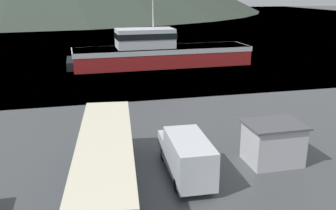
{
  "coord_description": "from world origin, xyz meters",
  "views": [
    {
      "loc": [
        -3.69,
        -11.36,
        9.91
      ],
      "look_at": [
        2.28,
        13.43,
        2.0
      ],
      "focal_mm": 40.0,
      "sensor_mm": 36.0,
      "label": 1
    }
  ],
  "objects_px": {
    "dock_kiosk": "(273,143)",
    "small_boat": "(73,63)",
    "delivery_van": "(186,154)",
    "tour_bus": "(106,164)",
    "fishing_boat": "(159,52)"
  },
  "relations": [
    {
      "from": "dock_kiosk",
      "to": "small_boat",
      "type": "height_order",
      "value": "dock_kiosk"
    },
    {
      "from": "delivery_van",
      "to": "dock_kiosk",
      "type": "xyz_separation_m",
      "value": [
        5.46,
        0.41,
        -0.03
      ]
    },
    {
      "from": "tour_bus",
      "to": "small_boat",
      "type": "distance_m",
      "value": 33.66
    },
    {
      "from": "tour_bus",
      "to": "fishing_boat",
      "type": "distance_m",
      "value": 33.53
    },
    {
      "from": "small_boat",
      "to": "tour_bus",
      "type": "bearing_deg",
      "value": 93.19
    },
    {
      "from": "dock_kiosk",
      "to": "small_boat",
      "type": "distance_m",
      "value": 34.03
    },
    {
      "from": "small_boat",
      "to": "fishing_boat",
      "type": "bearing_deg",
      "value": 172.86
    },
    {
      "from": "delivery_van",
      "to": "dock_kiosk",
      "type": "bearing_deg",
      "value": 6.48
    },
    {
      "from": "delivery_van",
      "to": "dock_kiosk",
      "type": "distance_m",
      "value": 5.47
    },
    {
      "from": "delivery_van",
      "to": "small_boat",
      "type": "xyz_separation_m",
      "value": [
        -6.1,
        32.42,
        -0.73
      ]
    },
    {
      "from": "tour_bus",
      "to": "fishing_boat",
      "type": "height_order",
      "value": "fishing_boat"
    },
    {
      "from": "delivery_van",
      "to": "dock_kiosk",
      "type": "relative_size",
      "value": 1.84
    },
    {
      "from": "tour_bus",
      "to": "small_boat",
      "type": "height_order",
      "value": "tour_bus"
    },
    {
      "from": "delivery_van",
      "to": "small_boat",
      "type": "distance_m",
      "value": 32.99
    },
    {
      "from": "tour_bus",
      "to": "dock_kiosk",
      "type": "distance_m",
      "value": 10.01
    }
  ]
}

